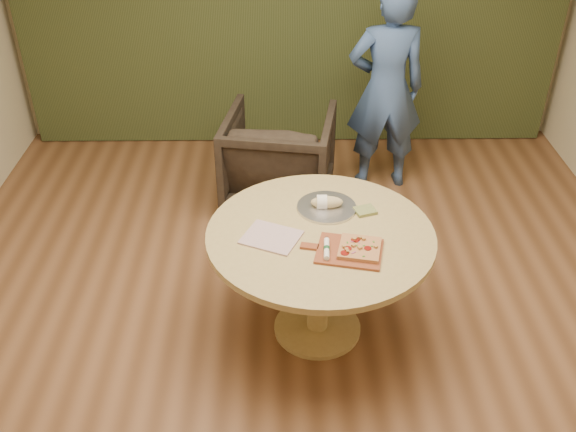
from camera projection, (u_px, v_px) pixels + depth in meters
The scene contains 11 objects.
room_shell at pixel (301, 150), 3.08m from camera, with size 5.04×6.04×2.84m.
pedestal_table at pixel (320, 252), 3.71m from camera, with size 1.30×1.30×0.75m.
pizza_paddle at pixel (347, 251), 3.47m from camera, with size 0.47×0.35×0.01m.
flatbread_pizza at pixel (359, 248), 3.46m from camera, with size 0.26×0.26×0.04m.
cutlery_roll at pixel (327, 249), 3.45m from camera, with size 0.04×0.20×0.03m.
newspaper at pixel (271, 237), 3.58m from camera, with size 0.30×0.25×0.01m, color silver.
serving_tray at pixel (327, 207), 3.84m from camera, with size 0.36×0.36×0.02m.
bread_roll at pixel (325, 202), 3.82m from camera, with size 0.19×0.09×0.09m.
green_packet at pixel (365, 211), 3.80m from camera, with size 0.12×0.10×0.02m, color #5C662E.
armchair at pixel (279, 154), 5.09m from camera, with size 0.83×0.77×0.85m, color black.
person_standing at pixel (386, 89), 5.09m from camera, with size 0.62×0.41×1.71m, color #385586.
Camera 1 is at (-0.10, -2.73, 2.85)m, focal length 40.00 mm.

